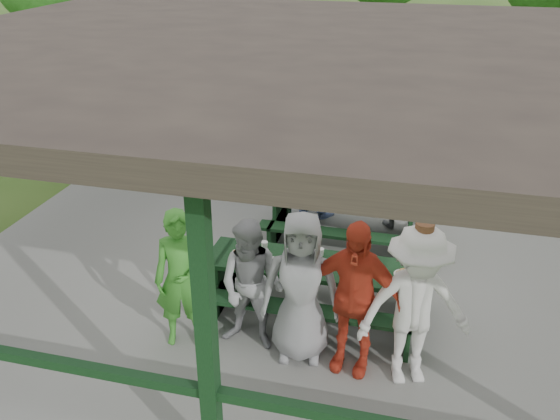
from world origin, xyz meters
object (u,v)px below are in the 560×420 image
(contestant_red, at_px, (353,297))
(pickup_truck, at_px, (429,97))
(contestant_white_fedora, at_px, (415,307))
(contestant_grey_left, at_px, (252,286))
(spectator_grey, at_px, (399,182))
(picnic_table_near, at_px, (315,282))
(picnic_table_far, at_px, (344,215))
(farm_trailer, at_px, (285,82))
(contestant_green, at_px, (181,279))
(contestant_grey_mid, at_px, (301,287))
(spectator_lblue, at_px, (316,168))
(spectator_blue, at_px, (241,147))

(contestant_red, bearing_deg, pickup_truck, 94.39)
(contestant_red, distance_m, contestant_white_fedora, 0.66)
(contestant_grey_left, xyz_separation_m, spectator_grey, (1.41, 3.60, -0.03))
(picnic_table_near, height_order, contestant_red, contestant_red)
(contestant_grey_left, bearing_deg, spectator_grey, 73.20)
(picnic_table_far, distance_m, spectator_grey, 1.16)
(picnic_table_far, xyz_separation_m, farm_trailer, (-2.87, 7.75, 0.09))
(contestant_red, height_order, contestant_white_fedora, contestant_white_fedora)
(picnic_table_far, distance_m, contestant_red, 2.97)
(spectator_grey, relative_size, pickup_truck, 0.30)
(contestant_green, bearing_deg, pickup_truck, 58.71)
(contestant_grey_left, height_order, contestant_red, contestant_red)
(spectator_grey, bearing_deg, farm_trailer, -64.50)
(contestant_red, height_order, spectator_grey, contestant_red)
(contestant_grey_mid, distance_m, contestant_white_fedora, 1.26)
(spectator_lblue, distance_m, spectator_blue, 1.53)
(pickup_truck, bearing_deg, contestant_red, -165.51)
(contestant_grey_left, height_order, contestant_white_fedora, contestant_white_fedora)
(contestant_grey_left, bearing_deg, pickup_truck, 84.41)
(spectator_grey, distance_m, pickup_truck, 6.05)
(contestant_red, bearing_deg, contestant_grey_mid, -178.64)
(contestant_white_fedora, bearing_deg, spectator_blue, 108.70)
(contestant_red, distance_m, spectator_grey, 3.70)
(picnic_table_near, relative_size, contestant_white_fedora, 1.43)
(picnic_table_far, bearing_deg, contestant_grey_mid, -91.33)
(pickup_truck, distance_m, farm_trailer, 4.07)
(farm_trailer, bearing_deg, spectator_lblue, -72.01)
(picnic_table_near, height_order, pickup_truck, pickup_truck)
(picnic_table_near, xyz_separation_m, contestant_red, (0.58, -0.89, 0.44))
(contestant_red, bearing_deg, picnic_table_near, 131.08)
(contestant_red, height_order, spectator_lblue, contestant_red)
(contestant_white_fedora, distance_m, pickup_truck, 9.79)
(contestant_grey_left, distance_m, spectator_blue, 4.38)
(picnic_table_near, distance_m, contestant_grey_left, 1.05)
(contestant_grey_mid, relative_size, contestant_white_fedora, 0.94)
(picnic_table_near, distance_m, spectator_lblue, 2.99)
(spectator_grey, height_order, farm_trailer, spectator_grey)
(farm_trailer, bearing_deg, contestant_grey_left, -78.23)
(spectator_lblue, height_order, pickup_truck, spectator_lblue)
(contestant_grey_mid, bearing_deg, spectator_grey, 68.18)
(picnic_table_far, relative_size, spectator_lblue, 1.42)
(picnic_table_far, distance_m, spectator_lblue, 1.17)
(picnic_table_far, xyz_separation_m, contestant_white_fedora, (1.19, -2.94, 0.47))
(contestant_white_fedora, distance_m, spectator_blue, 5.39)
(spectator_lblue, distance_m, pickup_truck, 6.19)
(picnic_table_near, height_order, spectator_grey, spectator_grey)
(contestant_white_fedora, height_order, spectator_grey, contestant_white_fedora)
(picnic_table_near, height_order, contestant_white_fedora, contestant_white_fedora)
(contestant_grey_mid, height_order, spectator_grey, contestant_grey_mid)
(contestant_white_fedora, bearing_deg, picnic_table_near, 124.02)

